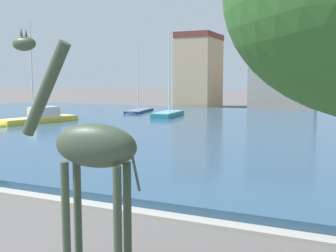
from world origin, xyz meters
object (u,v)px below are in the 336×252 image
at_px(sailboat_navy, 138,112).
at_px(sailboat_yellow, 34,120).
at_px(sailboat_teal, 170,115).
at_px(giraffe_statue, 89,150).

relative_size(sailboat_navy, sailboat_yellow, 0.89).
distance_m(sailboat_teal, sailboat_yellow, 13.41).
bearing_deg(sailboat_yellow, sailboat_teal, 53.16).
relative_size(giraffe_statue, sailboat_teal, 0.58).
xyz_separation_m(sailboat_navy, sailboat_teal, (5.21, -2.79, 0.10)).
relative_size(sailboat_teal, sailboat_yellow, 0.98).
distance_m(giraffe_statue, sailboat_navy, 37.53).
xyz_separation_m(giraffe_statue, sailboat_yellow, (-19.86, 19.85, -2.03)).
distance_m(giraffe_statue, sailboat_teal, 32.85).
height_order(sailboat_navy, sailboat_yellow, sailboat_yellow).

